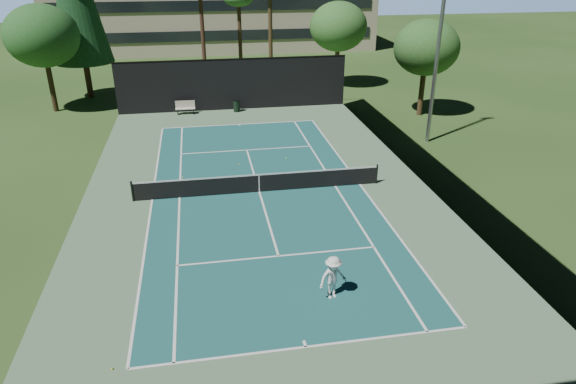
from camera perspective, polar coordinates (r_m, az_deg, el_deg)
name	(u,v)px	position (r m, az deg, el deg)	size (l,w,h in m)	color
ground	(259,192)	(26.95, -3.21, -0.01)	(160.00, 160.00, 0.00)	#2A4B1C
apron_slab	(259,192)	(26.95, -3.21, 0.00)	(18.00, 32.00, 0.01)	#587C56
court_surface	(259,192)	(26.94, -3.21, 0.01)	(10.97, 23.77, 0.01)	#1B5756
court_lines	(259,192)	(26.94, -3.21, 0.03)	(11.07, 23.87, 0.01)	white
tennis_net	(259,182)	(26.72, -3.23, 1.08)	(12.90, 0.10, 1.10)	black
fence	(258,156)	(26.23, -3.33, 4.03)	(18.04, 32.05, 4.03)	black
player	(333,277)	(18.66, 5.02, -9.44)	(1.09, 0.63, 1.69)	white
tennis_ball_a	(112,369)	(17.14, -18.97, -18.09)	(0.08, 0.08, 0.08)	#C9D730
tennis_ball_b	(239,165)	(30.51, -5.45, 3.06)	(0.07, 0.07, 0.07)	#E0EC35
tennis_ball_c	(286,158)	(31.35, -0.20, 3.78)	(0.06, 0.06, 0.06)	#D9EE36
tennis_ball_d	(183,177)	(29.21, -11.60, 1.62)	(0.07, 0.07, 0.07)	#DEF437
park_bench	(185,107)	(41.11, -11.34, 9.24)	(1.50, 0.45, 1.02)	beige
trash_bin	(237,106)	(41.16, -5.72, 9.52)	(0.56, 0.56, 0.95)	black
palm_b	(239,1)	(50.62, -5.51, 20.34)	(2.80, 2.80, 8.42)	#452E1D
decid_tree_a	(338,27)	(48.37, 5.62, 17.81)	(5.12, 5.12, 7.62)	#4E3721
decid_tree_b	(426,48)	(40.45, 15.13, 15.22)	(4.80, 4.80, 7.14)	#4B3520
decid_tree_c	(42,36)	(44.10, -25.68, 15.35)	(5.44, 5.44, 8.09)	#3E2C1A
campus_building	(214,15)	(70.67, -8.19, 18.94)	(40.50, 12.50, 8.30)	#B5A68C
light_pole	(439,42)	(34.04, 16.42, 15.73)	(0.90, 0.25, 12.22)	gray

